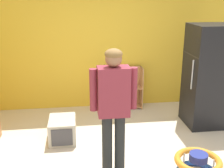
# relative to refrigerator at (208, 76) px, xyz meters

# --- Properties ---
(ground_plane) EXTENTS (12.00, 12.00, 0.00)m
(ground_plane) POSITION_rel_refrigerator_xyz_m (-1.65, -1.21, -0.89)
(ground_plane) COLOR beige
(ground_plane) RESTS_ON ground
(back_wall) EXTENTS (5.20, 0.06, 2.70)m
(back_wall) POSITION_rel_refrigerator_xyz_m (-1.65, 1.12, 0.46)
(back_wall) COLOR yellow
(back_wall) RESTS_ON ground
(refrigerator) EXTENTS (0.73, 0.68, 1.78)m
(refrigerator) POSITION_rel_refrigerator_xyz_m (0.00, 0.00, 0.00)
(refrigerator) COLOR black
(refrigerator) RESTS_ON ground
(bookshelf) EXTENTS (0.80, 0.28, 0.85)m
(bookshelf) POSITION_rel_refrigerator_xyz_m (-1.41, 0.93, -0.52)
(bookshelf) COLOR tan
(bookshelf) RESTS_ON ground
(standing_person) EXTENTS (0.57, 0.22, 1.67)m
(standing_person) POSITION_rel_refrigerator_xyz_m (-1.84, -1.33, 0.11)
(standing_person) COLOR #242728
(standing_person) RESTS_ON ground
(baby_walker) EXTENTS (0.60, 0.60, 0.32)m
(baby_walker) POSITION_rel_refrigerator_xyz_m (-0.77, -1.49, -0.73)
(baby_walker) COLOR blue
(baby_walker) RESTS_ON ground
(pet_carrier) EXTENTS (0.42, 0.55, 0.36)m
(pet_carrier) POSITION_rel_refrigerator_xyz_m (-2.52, -0.30, -0.71)
(pet_carrier) COLOR #BDB8A6
(pet_carrier) RESTS_ON ground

